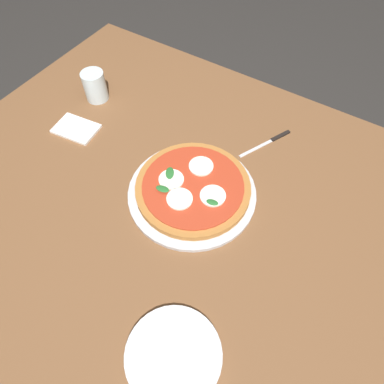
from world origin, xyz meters
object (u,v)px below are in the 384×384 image
napkin (76,129)px  knife (271,140)px  glass_cup (95,86)px  plate_white (173,355)px  pizza (193,187)px  serving_tray (192,193)px  dining_table (166,214)px

napkin → knife: 0.60m
glass_cup → knife: bearing=-167.1°
napkin → plate_white: bearing=148.8°
pizza → serving_tray: bearing=101.9°
knife → pizza: bearing=70.8°
plate_white → serving_tray: bearing=-63.0°
dining_table → napkin: size_ratio=10.41×
pizza → knife: bearing=-109.2°
knife → plate_white: bearing=97.4°
serving_tray → plate_white: 0.40m
dining_table → pizza: size_ratio=4.43×
napkin → serving_tray: bearing=178.2°
serving_tray → glass_cup: glass_cup is taller
dining_table → napkin: (0.37, -0.06, 0.09)m
glass_cup → napkin: bearing=105.4°
glass_cup → serving_tray: bearing=161.1°
serving_tray → napkin: bearing=-1.8°
dining_table → plate_white: bearing=128.0°
serving_tray → knife: bearing=-108.6°
dining_table → serving_tray: 0.12m
knife → glass_cup: size_ratio=1.80×
napkin → glass_cup: bearing=-74.6°
plate_white → napkin: bearing=-31.2°
plate_white → napkin: plate_white is taller
plate_white → glass_cup: (0.65, -0.52, 0.04)m
napkin → dining_table: bearing=170.3°
knife → glass_cup: 0.58m
serving_tray → pizza: pizza is taller
dining_table → glass_cup: 0.48m
napkin → glass_cup: size_ratio=1.36×
napkin → glass_cup: 0.16m
pizza → plate_white: size_ratio=1.54×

